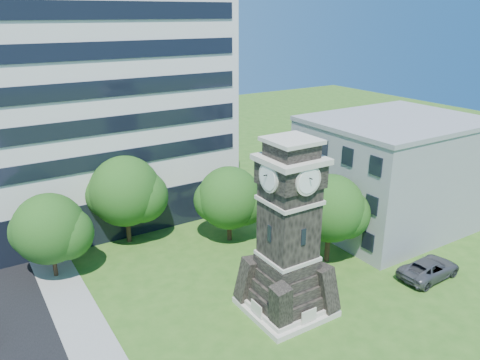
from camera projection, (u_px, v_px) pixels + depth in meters
ground at (267, 340)px, 29.43m from camera, size 160.00×160.00×0.00m
sidewalk at (93, 348)px, 28.64m from camera, size 3.00×70.00×0.06m
clock_tower at (288, 241)px, 30.75m from camera, size 5.40×5.40×12.22m
office_tall at (82, 72)px, 43.61m from camera, size 26.20×15.11×28.60m
office_low at (392, 173)px, 44.06m from camera, size 15.20×12.20×10.40m
car_east_lot at (429, 268)px, 36.18m from camera, size 5.50×2.68×1.51m
park_bench at (311, 315)px, 31.06m from camera, size 1.75×0.47×0.90m
tree_nw at (51, 230)px, 35.31m from camera, size 5.97×5.42×6.79m
tree_nc at (126, 193)px, 40.56m from camera, size 6.79×6.17×7.96m
tree_ne at (230, 199)px, 41.18m from camera, size 6.15×5.59×6.88m
tree_east at (331, 210)px, 37.33m from camera, size 6.05×5.50×7.50m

